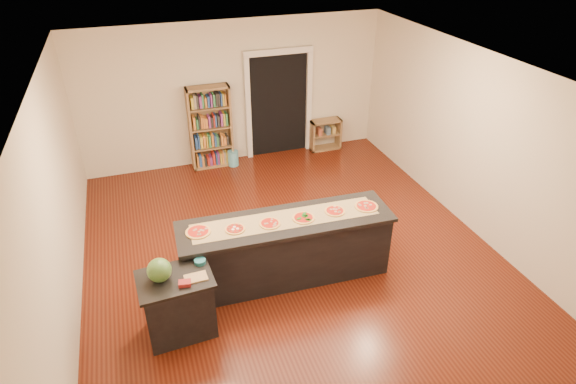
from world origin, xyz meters
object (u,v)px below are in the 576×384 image
object	(u,v)px
side_counter	(178,305)
waste_bin	(233,158)
watermelon	(159,270)
kitchen_island	(286,249)
low_shelf	(325,134)
bookshelf	(210,128)

from	to	relation	value
side_counter	waste_bin	distance (m)	4.47
watermelon	kitchen_island	bearing A→B (deg)	17.81
side_counter	low_shelf	world-z (taller)	side_counter
side_counter	waste_bin	bearing A→B (deg)	65.48
side_counter	watermelon	xyz separation A→B (m)	(-0.15, 0.02, 0.56)
side_counter	watermelon	distance (m)	0.58
kitchen_island	waste_bin	world-z (taller)	kitchen_island
low_shelf	waste_bin	distance (m)	2.08
waste_bin	watermelon	xyz separation A→B (m)	(-1.77, -4.14, 0.83)
kitchen_island	watermelon	size ratio (longest dim) A/B	10.35
bookshelf	waste_bin	bearing A→B (deg)	-18.76
kitchen_island	waste_bin	size ratio (longest dim) A/B	9.28
bookshelf	low_shelf	distance (m)	2.50
bookshelf	low_shelf	bearing A→B (deg)	0.12
low_shelf	watermelon	size ratio (longest dim) A/B	2.36
kitchen_island	low_shelf	distance (m)	4.30
side_counter	bookshelf	distance (m)	4.48
kitchen_island	side_counter	bearing A→B (deg)	-157.73
side_counter	low_shelf	distance (m)	5.66
side_counter	bookshelf	xyz separation A→B (m)	(1.23, 4.29, 0.40)
side_counter	bookshelf	world-z (taller)	bookshelf
kitchen_island	side_counter	distance (m)	1.66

